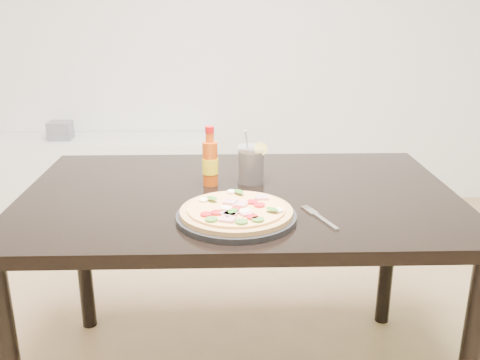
{
  "coord_description": "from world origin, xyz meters",
  "views": [
    {
      "loc": [
        0.0,
        -1.3,
        1.34
      ],
      "look_at": [
        0.04,
        0.21,
        0.83
      ],
      "focal_mm": 40.0,
      "sensor_mm": 36.0,
      "label": 1
    }
  ],
  "objects_px": {
    "plate": "(236,217)",
    "fork": "(319,216)",
    "pizza": "(236,211)",
    "media_console": "(104,175)",
    "dining_table": "(239,215)",
    "hot_sauce_bottle": "(210,162)",
    "cola_cup": "(251,165)"
  },
  "relations": [
    {
      "from": "hot_sauce_bottle",
      "to": "dining_table",
      "type": "bearing_deg",
      "value": -37.44
    },
    {
      "from": "hot_sauce_bottle",
      "to": "media_console",
      "type": "xyz_separation_m",
      "value": [
        -0.75,
        1.67,
        -0.58
      ]
    },
    {
      "from": "plate",
      "to": "hot_sauce_bottle",
      "type": "distance_m",
      "value": 0.32
    },
    {
      "from": "plate",
      "to": "pizza",
      "type": "distance_m",
      "value": 0.02
    },
    {
      "from": "hot_sauce_bottle",
      "to": "pizza",
      "type": "bearing_deg",
      "value": -75.25
    },
    {
      "from": "dining_table",
      "to": "pizza",
      "type": "xyz_separation_m",
      "value": [
        -0.01,
        -0.23,
        0.11
      ]
    },
    {
      "from": "hot_sauce_bottle",
      "to": "cola_cup",
      "type": "xyz_separation_m",
      "value": [
        0.14,
        0.02,
        -0.02
      ]
    },
    {
      "from": "plate",
      "to": "fork",
      "type": "bearing_deg",
      "value": 1.87
    },
    {
      "from": "hot_sauce_bottle",
      "to": "cola_cup",
      "type": "relative_size",
      "value": 1.08
    },
    {
      "from": "dining_table",
      "to": "plate",
      "type": "xyz_separation_m",
      "value": [
        -0.01,
        -0.23,
        0.09
      ]
    },
    {
      "from": "pizza",
      "to": "media_console",
      "type": "height_order",
      "value": "pizza"
    },
    {
      "from": "dining_table",
      "to": "hot_sauce_bottle",
      "type": "bearing_deg",
      "value": 142.56
    },
    {
      "from": "cola_cup",
      "to": "hot_sauce_bottle",
      "type": "bearing_deg",
      "value": -170.12
    },
    {
      "from": "pizza",
      "to": "hot_sauce_bottle",
      "type": "distance_m",
      "value": 0.32
    },
    {
      "from": "hot_sauce_bottle",
      "to": "media_console",
      "type": "height_order",
      "value": "hot_sauce_bottle"
    },
    {
      "from": "plate",
      "to": "hot_sauce_bottle",
      "type": "bearing_deg",
      "value": 104.8
    },
    {
      "from": "dining_table",
      "to": "pizza",
      "type": "bearing_deg",
      "value": -93.26
    },
    {
      "from": "pizza",
      "to": "media_console",
      "type": "bearing_deg",
      "value": 112.82
    },
    {
      "from": "media_console",
      "to": "cola_cup",
      "type": "bearing_deg",
      "value": -61.62
    },
    {
      "from": "dining_table",
      "to": "hot_sauce_bottle",
      "type": "distance_m",
      "value": 0.2
    },
    {
      "from": "dining_table",
      "to": "plate",
      "type": "height_order",
      "value": "plate"
    },
    {
      "from": "plate",
      "to": "pizza",
      "type": "bearing_deg",
      "value": -83.95
    },
    {
      "from": "plate",
      "to": "pizza",
      "type": "relative_size",
      "value": 1.07
    },
    {
      "from": "plate",
      "to": "fork",
      "type": "distance_m",
      "value": 0.24
    },
    {
      "from": "dining_table",
      "to": "fork",
      "type": "distance_m",
      "value": 0.33
    },
    {
      "from": "pizza",
      "to": "media_console",
      "type": "distance_m",
      "value": 2.21
    },
    {
      "from": "pizza",
      "to": "hot_sauce_bottle",
      "type": "relative_size",
      "value": 1.59
    },
    {
      "from": "pizza",
      "to": "hot_sauce_bottle",
      "type": "height_order",
      "value": "hot_sauce_bottle"
    },
    {
      "from": "dining_table",
      "to": "cola_cup",
      "type": "xyz_separation_m",
      "value": [
        0.04,
        0.1,
        0.14
      ]
    },
    {
      "from": "dining_table",
      "to": "cola_cup",
      "type": "bearing_deg",
      "value": 65.5
    },
    {
      "from": "cola_cup",
      "to": "plate",
      "type": "bearing_deg",
      "value": -99.9
    },
    {
      "from": "dining_table",
      "to": "plate",
      "type": "distance_m",
      "value": 0.25
    }
  ]
}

